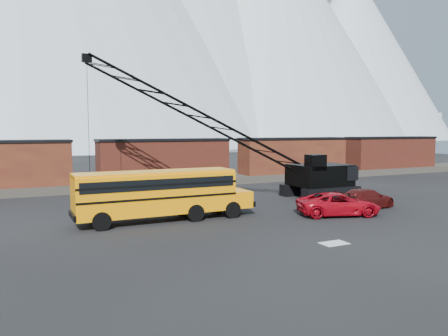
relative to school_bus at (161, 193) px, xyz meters
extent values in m
plane|color=black|center=(5.71, -5.18, -1.79)|extent=(160.00, 160.00, 0.00)
cone|color=silver|center=(175.71, 269.82, 82.21)|extent=(260.00, 260.00, 175.00)
cone|color=silver|center=(265.71, 279.82, 70.21)|extent=(220.00, 220.00, 150.00)
cone|color=silver|center=(45.71, 314.82, 75.01)|extent=(240.00, 240.00, 160.00)
cube|color=silver|center=(5.71, 334.82, 10.21)|extent=(800.00, 80.00, 24.00)
cube|color=#4C453E|center=(5.71, 16.82, -1.44)|extent=(120.00, 5.00, 0.70)
cube|color=black|center=(-6.09, 16.82, -0.79)|extent=(2.20, 2.40, 0.60)
cube|color=#4B1915|center=(5.71, 16.82, 0.91)|extent=(13.50, 2.90, 4.00)
cube|color=black|center=(5.71, 16.82, 2.96)|extent=(13.70, 3.10, 0.25)
cube|color=black|center=(1.51, 16.82, -0.79)|extent=(2.20, 2.40, 0.60)
cube|color=black|center=(9.91, 16.82, -0.79)|extent=(2.20, 2.40, 0.60)
cube|color=#471814|center=(21.71, 16.82, 0.91)|extent=(13.50, 2.90, 4.00)
cube|color=black|center=(21.71, 16.82, 2.96)|extent=(13.70, 3.10, 0.25)
cube|color=black|center=(17.51, 16.82, -0.79)|extent=(2.20, 2.40, 0.60)
cube|color=black|center=(25.91, 16.82, -0.79)|extent=(2.20, 2.40, 0.60)
cube|color=#4B1915|center=(37.71, 16.82, 0.91)|extent=(13.50, 2.90, 4.00)
cube|color=black|center=(37.71, 16.82, 2.96)|extent=(13.70, 3.10, 0.25)
cube|color=black|center=(33.51, 16.82, -0.79)|extent=(2.20, 2.40, 0.60)
cube|color=black|center=(41.91, 16.82, -0.79)|extent=(2.20, 2.40, 0.60)
cube|color=silver|center=(6.21, -9.18, -1.78)|extent=(1.40, 0.90, 0.02)
cube|color=orange|center=(-0.35, 0.00, 0.01)|extent=(10.00, 2.50, 2.50)
cube|color=orange|center=(5.25, 0.00, -0.69)|extent=(1.60, 2.30, 1.10)
cube|color=orange|center=(-0.35, 0.00, 1.31)|extent=(10.00, 2.30, 0.18)
cube|color=black|center=(-0.35, -1.26, 0.71)|extent=(9.60, 0.05, 0.65)
cube|color=black|center=(-0.35, 1.26, 0.71)|extent=(9.60, 0.05, 0.65)
cube|color=black|center=(6.10, 0.00, -0.99)|extent=(0.15, 2.45, 0.35)
cube|color=black|center=(-5.40, 0.00, -0.99)|extent=(0.15, 2.50, 0.35)
cylinder|color=black|center=(-3.95, -1.15, -1.24)|extent=(1.10, 0.35, 1.10)
cylinder|color=black|center=(-3.95, 1.15, -1.24)|extent=(1.10, 0.35, 1.10)
cylinder|color=black|center=(1.85, -1.15, -1.24)|extent=(1.10, 0.35, 1.10)
cylinder|color=black|center=(1.85, 1.15, -1.24)|extent=(1.10, 0.35, 1.10)
cylinder|color=black|center=(4.45, -1.15, -1.24)|extent=(1.10, 0.35, 1.10)
cylinder|color=black|center=(4.45, 1.15, -1.24)|extent=(1.10, 0.35, 1.10)
imported|color=#AE0816|center=(11.35, -3.48, -1.02)|extent=(6.08, 4.18, 1.54)
imported|color=#430C0C|center=(14.78, -2.41, -1.05)|extent=(5.44, 3.10, 1.49)
cube|color=black|center=(15.40, 2.16, -1.29)|extent=(5.50, 1.00, 1.00)
cube|color=black|center=(15.40, 5.36, -1.29)|extent=(5.50, 1.00, 1.00)
cube|color=black|center=(15.40, 3.76, 0.11)|extent=(4.80, 3.60, 1.80)
cube|color=black|center=(17.40, 3.76, 0.31)|extent=(1.20, 3.80, 1.20)
cube|color=black|center=(14.00, 2.56, 1.31)|extent=(1.40, 1.20, 1.30)
cube|color=black|center=(14.00, 2.01, 1.31)|extent=(1.20, 0.06, 0.90)
cube|color=black|center=(-3.24, 7.39, 9.24)|extent=(0.70, 0.50, 0.60)
cylinder|color=black|center=(-3.24, 7.39, 3.72)|extent=(0.04, 0.04, 10.73)
cube|color=black|center=(-3.24, 7.39, -1.44)|extent=(0.25, 0.25, 0.50)
camera|label=1|loc=(-8.33, -26.36, 3.97)|focal=35.00mm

